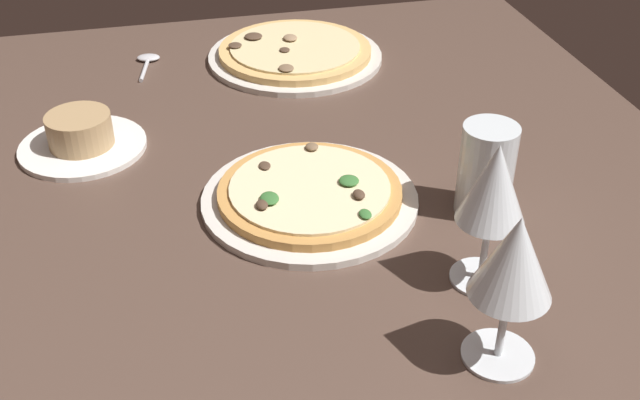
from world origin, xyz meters
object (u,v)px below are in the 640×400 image
pizza_main (310,195)px  spoon (147,61)px  wine_glass_far (494,188)px  water_glass (485,175)px  pizza_side (295,53)px  wine_glass_near (514,262)px  ramekin_on_saucer (81,137)px

pizza_main → spoon: size_ratio=2.62×
wine_glass_far → spoon: size_ratio=1.65×
water_glass → spoon: bearing=35.3°
pizza_side → wine_glass_far: wine_glass_far is taller
pizza_main → water_glass: 22.27cm
wine_glass_far → wine_glass_near: size_ratio=1.02×
pizza_side → ramekin_on_saucer: ramekin_on_saucer is taller
wine_glass_near → water_glass: (24.47, -8.57, -6.88)cm
spoon → ramekin_on_saucer: bearing=159.2°
pizza_main → wine_glass_far: size_ratio=1.59×
wine_glass_far → wine_glass_near: wine_glass_far is taller
pizza_side → wine_glass_near: size_ratio=1.78×
wine_glass_far → wine_glass_near: (-11.64, 3.10, -0.25)cm
wine_glass_near → water_glass: bearing=-19.3°
wine_glass_far → pizza_main: bearing=38.6°
pizza_side → water_glass: size_ratio=2.55×
ramekin_on_saucer → pizza_main: bearing=-126.0°
wine_glass_near → spoon: bearing=20.9°
ramekin_on_saucer → spoon: size_ratio=1.69×
ramekin_on_saucer → wine_glass_far: 60.59cm
pizza_side → water_glass: 52.81cm
wine_glass_near → spoon: (79.66, 30.47, -11.67)cm
pizza_side → spoon: (4.32, 25.44, -0.73)cm
ramekin_on_saucer → water_glass: bearing=-118.9°
water_glass → pizza_main: bearing=72.7°
water_glass → ramekin_on_saucer: bearing=61.1°
ramekin_on_saucer → water_glass: water_glass is taller
pizza_main → spoon: (48.67, 18.14, -0.72)cm
pizza_main → wine_glass_far: 27.17cm
pizza_side → wine_glass_far: 65.18cm
ramekin_on_saucer → wine_glass_far: bearing=-132.3°
wine_glass_far → water_glass: (12.84, -5.47, -7.13)cm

